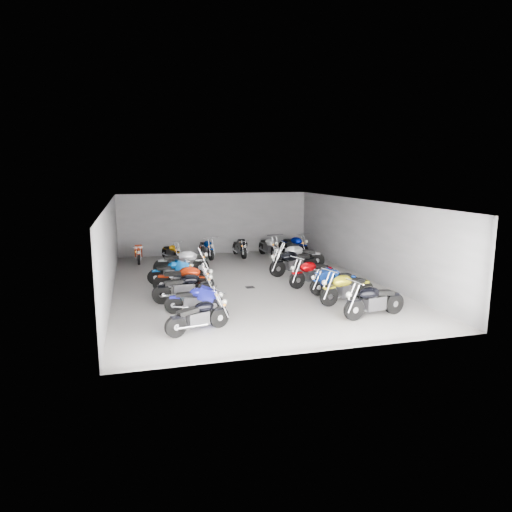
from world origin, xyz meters
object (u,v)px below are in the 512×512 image
object	(u,v)px
motorcycle_right_c	(334,281)
motorcycle_back_b	(171,252)
motorcycle_right_b	(347,288)
motorcycle_right_f	(299,257)
motorcycle_back_d	(240,248)
motorcycle_left_a	(199,316)
motorcycle_left_e	(172,272)
motorcycle_left_f	(182,263)
motorcycle_left_b	(195,300)
motorcycle_back_c	(207,248)
drain_grate	(250,287)
motorcycle_back_f	(294,245)
motorcycle_left_d	(184,279)
motorcycle_left_c	(184,287)
motorcycle_back_a	(139,253)
motorcycle_right_e	(293,262)
motorcycle_right_a	(374,300)
motorcycle_right_d	(312,273)
motorcycle_back_e	(269,246)

from	to	relation	value
motorcycle_right_c	motorcycle_back_b	size ratio (longest dim) A/B	1.13
motorcycle_right_b	motorcycle_right_f	size ratio (longest dim) A/B	0.91
motorcycle_back_b	motorcycle_back_d	distance (m)	3.49
motorcycle_right_b	motorcycle_left_a	bearing A→B (deg)	92.13
motorcycle_right_b	motorcycle_back_d	size ratio (longest dim) A/B	1.09
motorcycle_left_e	motorcycle_left_f	world-z (taller)	motorcycle_left_f
motorcycle_left_b	motorcycle_right_b	xyz separation A→B (m)	(5.03, -0.14, 0.08)
motorcycle_left_e	motorcycle_right_c	world-z (taller)	motorcycle_right_c
motorcycle_right_c	motorcycle_back_d	size ratio (longest dim) A/B	1.00
motorcycle_left_b	motorcycle_back_c	distance (m)	9.18
motorcycle_back_b	drain_grate	bearing A→B (deg)	90.00
motorcycle_right_b	motorcycle_right_f	world-z (taller)	motorcycle_right_f
motorcycle_left_f	motorcycle_back_c	world-z (taller)	motorcycle_left_f
motorcycle_back_f	motorcycle_back_c	bearing A→B (deg)	-25.74
motorcycle_right_b	motorcycle_right_c	world-z (taller)	motorcycle_right_b
motorcycle_left_d	motorcycle_right_f	distance (m)	6.12
drain_grate	motorcycle_left_e	bearing A→B (deg)	151.53
motorcycle_left_b	motorcycle_left_c	world-z (taller)	motorcycle_left_c
motorcycle_right_b	motorcycle_back_a	size ratio (longest dim) A/B	1.14
motorcycle_back_f	motorcycle_left_e	bearing A→B (deg)	11.51
motorcycle_left_d	motorcycle_right_e	xyz separation A→B (m)	(4.78, 1.81, 0.02)
drain_grate	motorcycle_right_e	bearing A→B (deg)	33.98
motorcycle_right_b	motorcycle_left_c	bearing A→B (deg)	59.10
motorcycle_right_b	motorcycle_back_c	size ratio (longest dim) A/B	1.03
motorcycle_right_e	motorcycle_back_a	xyz separation A→B (m)	(-6.28, 4.51, -0.10)
motorcycle_left_a	motorcycle_right_c	bearing A→B (deg)	96.26
motorcycle_left_f	motorcycle_right_f	xyz separation A→B (m)	(5.18, -0.06, 0.01)
motorcycle_right_a	motorcycle_right_e	size ratio (longest dim) A/B	0.94
motorcycle_left_a	motorcycle_left_e	distance (m)	5.88
motorcycle_right_b	motorcycle_back_f	world-z (taller)	motorcycle_right_b
motorcycle_left_c	motorcycle_back_a	size ratio (longest dim) A/B	1.12
motorcycle_back_a	motorcycle_back_c	bearing A→B (deg)	-174.72
motorcycle_right_a	motorcycle_left_d	bearing A→B (deg)	41.47
motorcycle_left_f	motorcycle_back_c	bearing A→B (deg)	165.98
motorcycle_left_a	motorcycle_right_b	distance (m)	5.37
motorcycle_right_d	motorcycle_right_f	size ratio (longest dim) A/B	0.89
motorcycle_right_d	motorcycle_back_f	bearing A→B (deg)	-31.09
drain_grate	motorcycle_left_c	size ratio (longest dim) A/B	0.15
motorcycle_right_b	motorcycle_back_f	xyz separation A→B (m)	(1.31, 8.89, -0.01)
motorcycle_right_a	motorcycle_back_f	bearing A→B (deg)	-16.44
motorcycle_left_e	motorcycle_back_b	bearing A→B (deg)	164.89
motorcycle_right_a	motorcycle_back_a	xyz separation A→B (m)	(-6.72, 10.47, -0.07)
motorcycle_left_f	motorcycle_right_c	world-z (taller)	motorcycle_left_f
motorcycle_right_c	motorcycle_back_d	xyz separation A→B (m)	(-1.67, 7.90, -0.00)
motorcycle_left_b	motorcycle_right_d	size ratio (longest dim) A/B	0.86
motorcycle_left_c	motorcycle_left_e	size ratio (longest dim) A/B	1.13
motorcycle_right_b	motorcycle_right_e	bearing A→B (deg)	-10.13
motorcycle_back_d	motorcycle_back_e	distance (m)	1.49
motorcycle_right_d	motorcycle_right_f	xyz separation A→B (m)	(0.56, 3.01, 0.05)
motorcycle_back_e	motorcycle_left_a	bearing A→B (deg)	56.77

